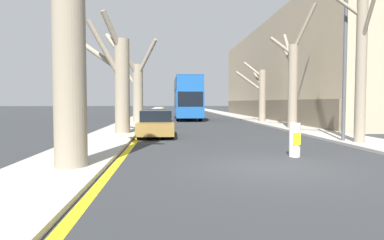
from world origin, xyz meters
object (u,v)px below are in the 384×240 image
Objects in this scene: street_tree_left_1 at (119,77)px; street_tree_right_0 at (361,50)px; parked_car_0 at (156,124)px; lamp_post at (343,53)px; traffic_bollard at (295,140)px; street_tree_left_0 at (68,18)px; street_tree_right_2 at (261,93)px; street_tree_right_1 at (293,79)px; street_tree_left_2 at (137,86)px; double_decker_bus at (187,96)px; parked_car_1 at (159,119)px.

street_tree_left_1 is 0.72× the size of street_tree_right_0.
parked_car_0 is 0.62× the size of lamp_post.
street_tree_left_0 is at bearing -164.45° from traffic_bollard.
street_tree_left_1 reaches higher than street_tree_right_2.
street_tree_right_2 is at bearing 90.87° from street_tree_right_1.
street_tree_right_2 is at bearing 43.76° from street_tree_left_1.
street_tree_right_1 is at bearing 89.03° from street_tree_right_0.
street_tree_left_2 is 1.01× the size of lamp_post.
double_decker_bus is (4.75, 5.76, -0.81)m from street_tree_left_2.
street_tree_left_2 is at bearing 176.24° from street_tree_right_2.
street_tree_left_1 is at bearing -112.25° from parked_car_1.
parked_car_0 is 9.64m from lamp_post.
street_tree_left_2 is 6.89m from parked_car_1.
street_tree_right_0 is 8.27m from street_tree_right_1.
street_tree_right_2 is (-0.11, 7.39, -0.71)m from street_tree_right_1.
lamp_post is (5.60, -21.46, 1.52)m from double_decker_bus.
street_tree_left_2 reaches higher than street_tree_left_1.
street_tree_right_1 is (10.92, 2.96, 0.15)m from street_tree_left_1.
lamp_post reaches higher than street_tree_right_2.
street_tree_left_2 is 0.67× the size of double_decker_bus.
street_tree_left_1 is at bearing 155.78° from lamp_post.
street_tree_right_0 is 8.17× the size of traffic_bollard.
street_tree_left_1 is 11.00m from traffic_bollard.
street_tree_left_0 reaches higher than lamp_post.
double_decker_bus is at bearing 105.33° from street_tree_right_0.
street_tree_right_1 reaches higher than street_tree_right_2.
street_tree_right_0 reaches higher than lamp_post.
parked_car_0 is at bearing 123.68° from traffic_bollard.
parked_car_1 is (-8.71, 10.33, -3.39)m from street_tree_right_0.
street_tree_left_1 reaches higher than parked_car_0.
street_tree_left_0 is 16.92m from street_tree_right_1.
street_tree_right_0 is (10.78, -5.28, 0.83)m from street_tree_left_1.
parked_car_0 is 0.96× the size of parked_car_1.
street_tree_left_0 reaches higher than parked_car_1.
street_tree_right_1 is 1.13× the size of lamp_post.
double_decker_bus is (-6.09, 6.47, -0.18)m from street_tree_right_2.
lamp_post is at bearing 125.79° from street_tree_right_0.
street_tree_left_0 is 0.78× the size of double_decker_bus.
double_decker_bus is (-6.06, 22.10, -1.57)m from street_tree_right_0.
street_tree_left_2 is 0.78× the size of street_tree_right_0.
lamp_post is 6.27× the size of traffic_bollard.
street_tree_left_0 reaches higher than street_tree_right_1.
street_tree_right_1 is 7.10× the size of traffic_bollard.
parked_car_1 reaches higher than traffic_bollard.
lamp_post is (-0.46, 0.64, -0.05)m from street_tree_right_0.
lamp_post is at bearing -24.24° from parked_car_0.
street_tree_right_0 is 1.30× the size of lamp_post.
traffic_bollard is (4.82, -13.21, -0.07)m from parked_car_1.
street_tree_left_2 is (-0.03, 11.06, 0.07)m from street_tree_left_1.
street_tree_left_2 is at bearing 109.18° from parked_car_1.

